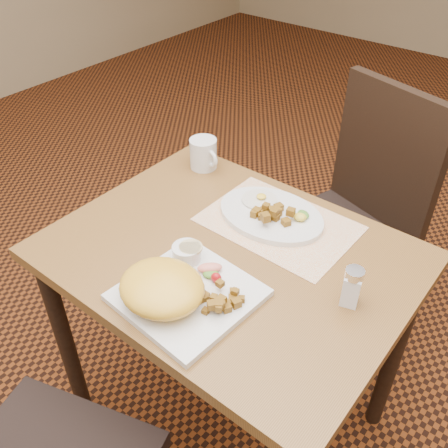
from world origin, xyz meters
The scene contains 15 objects.
ground centered at (0.00, 0.00, 0.00)m, with size 8.00×8.00×0.00m, color black.
table centered at (0.00, 0.00, 0.64)m, with size 0.90×0.70×0.75m.
chair_far centered at (0.06, 0.65, 0.54)m, with size 0.53×0.53×0.97m.
placemat centered at (0.04, 0.17, 0.75)m, with size 0.40×0.28×0.00m, color white.
plate_square centered at (0.03, -0.19, 0.76)m, with size 0.28×0.28×0.02m, color silver.
plate_oval centered at (0.00, 0.18, 0.76)m, with size 0.30×0.23×0.02m, color silver, non-canonical shape.
hollandaise_mound centered at (-0.01, -0.24, 0.80)m, with size 0.20×0.18×0.07m.
ramekin centered at (-0.05, -0.10, 0.79)m, with size 0.07×0.07×0.04m.
garnish_sq centered at (0.03, -0.11, 0.78)m, with size 0.08×0.07×0.03m.
fried_egg centered at (-0.06, 0.21, 0.77)m, with size 0.10×0.10×0.02m.
garnish_ov centered at (0.08, 0.21, 0.78)m, with size 0.05×0.06×0.02m.
salt_shaker centered at (0.32, 0.03, 0.80)m, with size 0.05×0.05×0.10m.
coffee_mug centered at (-0.32, 0.27, 0.80)m, with size 0.12×0.09×0.10m.
home_fries_sq centered at (0.11, -0.17, 0.78)m, with size 0.11×0.10×0.03m.
home_fries_ov centered at (0.02, 0.16, 0.78)m, with size 0.11×0.11×0.04m.
Camera 1 is at (0.59, -0.76, 1.59)m, focal length 40.00 mm.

